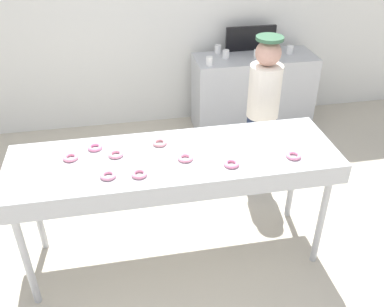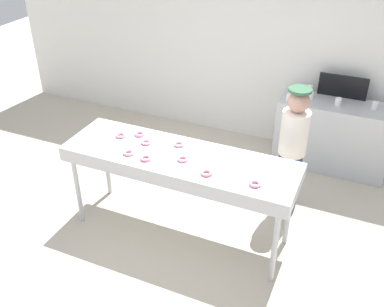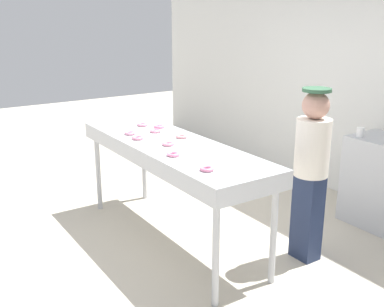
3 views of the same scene
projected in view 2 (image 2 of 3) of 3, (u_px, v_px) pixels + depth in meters
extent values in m
plane|color=beige|center=(181.00, 231.00, 5.05)|extent=(16.00, 16.00, 0.00)
cube|color=white|center=(255.00, 31.00, 6.15)|extent=(8.00, 0.12, 3.22)
cube|color=#B7BABF|center=(179.00, 162.00, 4.55)|extent=(2.46, 0.75, 0.16)
cube|color=slate|center=(179.00, 159.00, 4.53)|extent=(2.09, 0.52, 0.08)
cylinder|color=#B7BABF|center=(78.00, 191.00, 4.98)|extent=(0.06, 0.06, 0.86)
cylinder|color=#B7BABF|center=(275.00, 248.00, 4.21)|extent=(0.06, 0.06, 0.86)
cylinder|color=#B7BABF|center=(107.00, 164.00, 5.43)|extent=(0.06, 0.06, 0.86)
cylinder|color=#B7BABF|center=(289.00, 211.00, 4.66)|extent=(0.06, 0.06, 0.86)
torus|color=pink|center=(146.00, 142.00, 4.70)|extent=(0.15, 0.15, 0.03)
torus|color=pink|center=(121.00, 135.00, 4.83)|extent=(0.16, 0.16, 0.03)
torus|color=pink|center=(183.00, 159.00, 4.42)|extent=(0.13, 0.13, 0.03)
torus|color=pink|center=(255.00, 184.00, 4.06)|extent=(0.15, 0.15, 0.03)
torus|color=pink|center=(146.00, 158.00, 4.43)|extent=(0.14, 0.14, 0.03)
torus|color=pink|center=(206.00, 173.00, 4.21)|extent=(0.12, 0.12, 0.03)
torus|color=pink|center=(139.00, 134.00, 4.86)|extent=(0.16, 0.16, 0.03)
torus|color=pink|center=(128.00, 153.00, 4.52)|extent=(0.15, 0.15, 0.03)
torus|color=pink|center=(179.00, 144.00, 4.67)|extent=(0.13, 0.13, 0.03)
cube|color=#1F2B49|center=(287.00, 182.00, 5.15)|extent=(0.24, 0.18, 0.81)
cylinder|color=silver|center=(294.00, 133.00, 4.81)|extent=(0.30, 0.30, 0.51)
sphere|color=tan|center=(299.00, 102.00, 4.61)|extent=(0.23, 0.23, 0.23)
cylinder|color=#30583E|center=(300.00, 90.00, 4.54)|extent=(0.25, 0.25, 0.03)
cube|color=#B7BABF|center=(332.00, 136.00, 5.95)|extent=(1.47, 0.56, 0.95)
cylinder|color=white|center=(310.00, 95.00, 5.81)|extent=(0.08, 0.08, 0.10)
cylinder|color=white|center=(338.00, 102.00, 5.64)|extent=(0.08, 0.08, 0.10)
cylinder|color=white|center=(375.00, 106.00, 5.54)|extent=(0.08, 0.08, 0.10)
cylinder|color=white|center=(309.00, 89.00, 5.98)|extent=(0.08, 0.08, 0.10)
cylinder|color=white|center=(289.00, 97.00, 5.75)|extent=(0.08, 0.08, 0.10)
cube|color=black|center=(343.00, 86.00, 5.80)|extent=(0.63, 0.04, 0.30)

